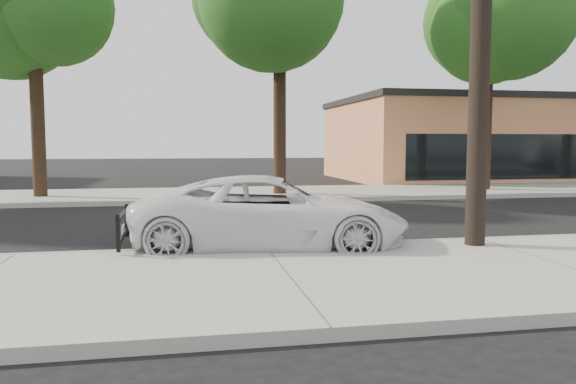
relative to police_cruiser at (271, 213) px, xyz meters
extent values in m
plane|color=black|center=(-0.17, 1.79, -0.67)|extent=(120.00, 120.00, 0.00)
cube|color=gray|center=(-0.17, -2.51, -0.59)|extent=(90.00, 4.40, 0.15)
cube|color=gray|center=(-0.17, 10.29, -0.59)|extent=(90.00, 5.00, 0.15)
cube|color=#9E9B93|center=(-0.17, -0.31, -0.59)|extent=(90.00, 0.12, 0.16)
cube|color=#CD7C55|center=(15.83, 17.79, 1.33)|extent=(18.00, 10.00, 4.00)
cylinder|color=black|center=(-6.17, 9.99, 1.61)|extent=(0.44, 0.44, 4.25)
sphere|color=#174814|center=(-6.17, 9.99, 5.13)|extent=(4.20, 4.20, 4.20)
cylinder|color=black|center=(1.83, 9.59, 1.86)|extent=(0.44, 0.44, 4.75)
sphere|color=#174814|center=(1.83, 9.59, 5.83)|extent=(4.80, 4.80, 4.80)
cylinder|color=black|center=(9.83, 9.89, 1.68)|extent=(0.44, 0.44, 4.40)
sphere|color=#174814|center=(9.83, 9.89, 5.33)|extent=(4.35, 4.35, 4.35)
imported|color=white|center=(0.00, 0.00, 0.00)|extent=(5.06, 2.86, 1.33)
cube|color=#EC510C|center=(1.33, -0.71, -0.51)|extent=(0.44, 0.44, 0.02)
cone|color=#EC510C|center=(1.33, -0.71, -0.15)|extent=(0.39, 0.39, 0.74)
camera|label=1|loc=(-1.55, -9.76, 1.24)|focal=35.00mm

